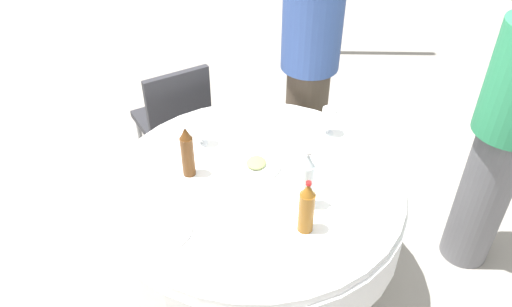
{
  "coord_description": "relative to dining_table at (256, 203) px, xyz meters",
  "views": [
    {
      "loc": [
        1.74,
        0.21,
        2.25
      ],
      "look_at": [
        0.0,
        0.0,
        0.89
      ],
      "focal_mm": 35.19,
      "sensor_mm": 36.0,
      "label": 1
    }
  ],
  "objects": [
    {
      "name": "wine_glass_rear",
      "position": [
        -0.41,
        0.32,
        0.26
      ],
      "size": [
        0.07,
        0.07,
        0.15
      ],
      "color": "white",
      "rests_on": "dining_table"
    },
    {
      "name": "chair_east",
      "position": [
        -0.79,
        -0.61,
        -0.07
      ],
      "size": [
        0.56,
        0.56,
        0.87
      ],
      "rotation": [
        0.0,
        0.0,
        2.22
      ],
      "color": "#2D2D33",
      "rests_on": "ground_plane"
    },
    {
      "name": "plate_near",
      "position": [
        0.36,
        -0.34,
        0.16
      ],
      "size": [
        0.24,
        0.24,
        0.02
      ],
      "color": "white",
      "rests_on": "dining_table"
    },
    {
      "name": "bottle_amber_mid",
      "position": [
        0.28,
        0.24,
        0.27
      ],
      "size": [
        0.06,
        0.06,
        0.26
      ],
      "color": "#8C5619",
      "rests_on": "dining_table"
    },
    {
      "name": "dining_table",
      "position": [
        0.0,
        0.0,
        0.0
      ],
      "size": [
        1.39,
        1.39,
        0.74
      ],
      "color": "white",
      "rests_on": "ground_plane"
    },
    {
      "name": "fork_mid",
      "position": [
        0.51,
        0.15,
        0.15
      ],
      "size": [
        0.17,
        0.1,
        0.0
      ],
      "primitive_type": "cube",
      "rotation": [
        0.0,
        0.0,
        5.79
      ],
      "color": "silver",
      "rests_on": "dining_table"
    },
    {
      "name": "plate_south",
      "position": [
        -0.09,
        -0.01,
        0.16
      ],
      "size": [
        0.23,
        0.23,
        0.04
      ],
      "color": "white",
      "rests_on": "dining_table"
    },
    {
      "name": "person_far",
      "position": [
        -0.91,
        0.21,
        0.24
      ],
      "size": [
        0.34,
        0.34,
        1.59
      ],
      "rotation": [
        0.0,
        0.0,
        1.35
      ],
      "color": "#4C3F33",
      "rests_on": "ground_plane"
    },
    {
      "name": "ground_plane",
      "position": [
        0.0,
        0.0,
        -0.59
      ],
      "size": [
        10.0,
        10.0,
        0.0
      ],
      "primitive_type": "plane",
      "color": "gray"
    },
    {
      "name": "folded_napkin",
      "position": [
        -0.2,
        0.4,
        0.16
      ],
      "size": [
        0.15,
        0.15,
        0.02
      ],
      "primitive_type": "cube",
      "rotation": [
        0.0,
        0.0,
        0.09
      ],
      "color": "white",
      "rests_on": "dining_table"
    },
    {
      "name": "wine_glass_west",
      "position": [
        -0.24,
        -0.3,
        0.25
      ],
      "size": [
        0.07,
        0.07,
        0.14
      ],
      "color": "white",
      "rests_on": "dining_table"
    },
    {
      "name": "bottle_brown_far",
      "position": [
        -0.01,
        -0.31,
        0.28
      ],
      "size": [
        0.06,
        0.06,
        0.27
      ],
      "color": "#593314",
      "rests_on": "dining_table"
    },
    {
      "name": "person_mid",
      "position": [
        -0.36,
        1.17,
        0.26
      ],
      "size": [
        0.34,
        0.34,
        1.62
      ],
      "rotation": [
        0.0,
        0.0,
        0.3
      ],
      "color": "slate",
      "rests_on": "ground_plane"
    },
    {
      "name": "bottle_clear_right",
      "position": [
        0.14,
        0.23,
        0.29
      ],
      "size": [
        0.06,
        0.06,
        0.3
      ],
      "color": "silver",
      "rests_on": "dining_table"
    }
  ]
}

